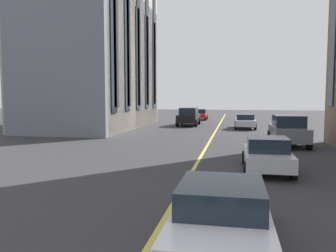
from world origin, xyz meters
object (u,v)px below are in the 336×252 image
(car_black_far, at_px, (189,116))
(car_red_oncoming, at_px, (200,114))
(car_grey_parked_b, at_px, (288,130))
(car_silver_parked_a, at_px, (267,154))
(car_silver_trailing, at_px, (245,121))
(car_white_mid, at_px, (222,214))

(car_black_far, distance_m, car_red_oncoming, 9.19)
(car_red_oncoming, bearing_deg, car_grey_parked_b, -160.92)
(car_black_far, xyz_separation_m, car_silver_parked_a, (-21.25, -6.05, -0.27))
(car_silver_parked_a, bearing_deg, car_red_oncoming, 10.83)
(car_black_far, bearing_deg, car_silver_parked_a, -164.10)
(car_silver_trailing, bearing_deg, car_red_oncoming, 25.54)
(car_silver_parked_a, bearing_deg, car_black_far, 15.90)
(car_black_far, relative_size, car_silver_trailing, 1.07)
(car_silver_trailing, height_order, car_silver_parked_a, car_silver_parked_a)
(car_grey_parked_b, height_order, car_red_oncoming, car_grey_parked_b)
(car_red_oncoming, height_order, car_silver_trailing, car_red_oncoming)
(car_white_mid, relative_size, car_silver_parked_a, 1.13)
(car_grey_parked_b, relative_size, car_silver_parked_a, 1.21)
(car_silver_trailing, bearing_deg, car_black_far, 68.14)
(car_red_oncoming, relative_size, car_silver_parked_a, 1.00)
(car_red_oncoming, xyz_separation_m, car_silver_parked_a, (-30.44, -5.82, 0.00))
(car_black_far, bearing_deg, car_red_oncoming, -1.42)
(car_grey_parked_b, distance_m, car_black_far, 15.53)
(car_grey_parked_b, height_order, car_silver_parked_a, car_grey_parked_b)
(car_red_oncoming, xyz_separation_m, car_silver_trailing, (-11.48, -5.49, 0.00))
(car_red_oncoming, bearing_deg, car_silver_trailing, -154.46)
(car_grey_parked_b, xyz_separation_m, car_silver_trailing, (11.02, 2.30, -0.27))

